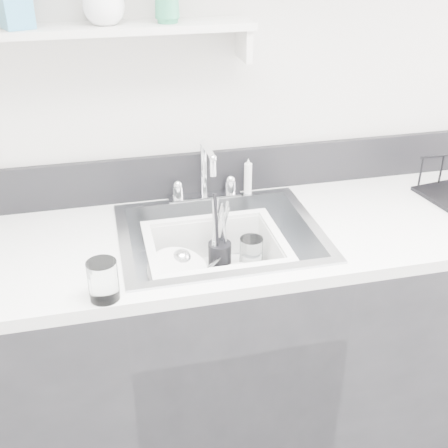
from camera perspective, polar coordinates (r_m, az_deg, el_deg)
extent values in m
cube|color=silver|center=(1.92, -2.47, 13.41)|extent=(3.50, 0.02, 2.60)
cube|color=black|center=(2.07, -0.32, -12.54)|extent=(3.20, 0.62, 0.88)
cube|color=white|center=(1.80, -0.36, -1.48)|extent=(3.20, 0.62, 0.04)
cube|color=black|center=(2.02, -2.28, 5.15)|extent=(3.20, 0.02, 0.16)
cube|color=silver|center=(2.01, -2.00, 2.78)|extent=(0.26, 0.06, 0.02)
cylinder|color=silver|center=(1.98, -4.71, 3.20)|extent=(0.04, 0.04, 0.05)
cylinder|color=silver|center=(2.01, 0.64, 3.75)|extent=(0.04, 0.04, 0.05)
cylinder|color=silver|center=(1.97, -2.05, 5.46)|extent=(0.02, 0.02, 0.20)
cylinder|color=silver|center=(1.86, -1.64, 7.54)|extent=(0.02, 0.15, 0.02)
cylinder|color=white|center=(2.02, 2.45, 4.83)|extent=(0.03, 0.03, 0.14)
cube|color=silver|center=(1.77, -13.97, 18.65)|extent=(1.00, 0.16, 0.02)
cube|color=silver|center=(1.84, 2.04, 17.90)|extent=(0.02, 0.14, 0.10)
cylinder|color=white|center=(1.81, -4.34, -6.03)|extent=(0.22, 0.22, 0.01)
cylinder|color=white|center=(1.81, -4.23, -5.58)|extent=(0.21, 0.21, 0.01)
cylinder|color=white|center=(1.79, -4.71, -4.91)|extent=(0.24, 0.23, 0.09)
cylinder|color=black|center=(1.87, -0.44, -3.25)|extent=(0.08, 0.08, 0.10)
cylinder|color=silver|center=(1.83, -0.88, -0.84)|extent=(0.01, 0.05, 0.19)
cylinder|color=silver|center=(1.83, 0.04, -1.28)|extent=(0.02, 0.04, 0.17)
cylinder|color=black|center=(1.82, -0.79, -0.38)|extent=(0.01, 0.06, 0.21)
cylinder|color=white|center=(1.87, 2.78, -2.98)|extent=(0.09, 0.09, 0.11)
cylinder|color=white|center=(1.50, -12.18, -5.63)|extent=(0.08, 0.08, 0.11)
imported|color=white|center=(1.82, 1.77, -5.35)|extent=(0.13, 0.13, 0.04)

